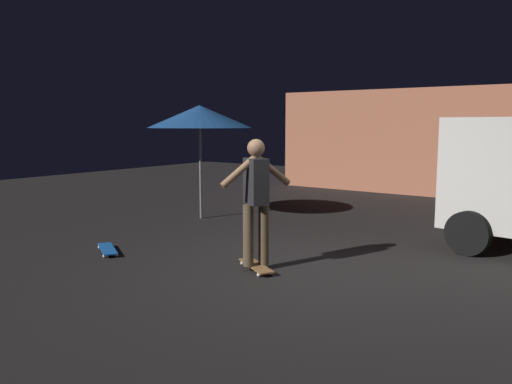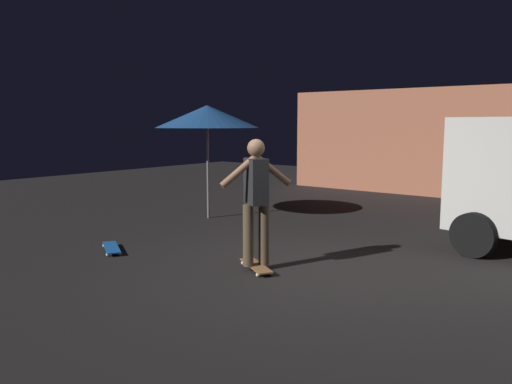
{
  "view_description": "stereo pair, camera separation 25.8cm",
  "coord_description": "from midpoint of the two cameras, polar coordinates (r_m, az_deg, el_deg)",
  "views": [
    {
      "loc": [
        3.48,
        -5.73,
        1.94
      ],
      "look_at": [
        -0.45,
        -0.34,
        1.05
      ],
      "focal_mm": 36.18,
      "sensor_mm": 36.0,
      "label": 1
    },
    {
      "loc": [
        3.69,
        -5.57,
        1.94
      ],
      "look_at": [
        -0.45,
        -0.34,
        1.05
      ],
      "focal_mm": 36.18,
      "sensor_mm": 36.0,
      "label": 2
    }
  ],
  "objects": [
    {
      "name": "ground_plane",
      "position": [
        6.97,
        3.61,
        -8.58
      ],
      "size": [
        28.0,
        28.0,
        0.0
      ],
      "primitive_type": "plane",
      "color": "black"
    },
    {
      "name": "low_building",
      "position": [
        15.34,
        25.64,
        4.98
      ],
      "size": [
        12.22,
        3.0,
        2.87
      ],
      "color": "#B76B4C",
      "rests_on": "ground_plane"
    },
    {
      "name": "patio_umbrella",
      "position": [
        10.52,
        -6.95,
        8.27
      ],
      "size": [
        2.1,
        2.1,
        2.3
      ],
      "color": "slate",
      "rests_on": "ground_plane"
    },
    {
      "name": "skateboard_ridden",
      "position": [
        6.93,
        -1.08,
        -8.19
      ],
      "size": [
        0.77,
        0.58,
        0.07
      ],
      "color": "olive",
      "rests_on": "ground_plane"
    },
    {
      "name": "skateboard_spare",
      "position": [
        8.18,
        -16.98,
        -6.05
      ],
      "size": [
        0.77,
        0.57,
        0.07
      ],
      "color": "#1959B2",
      "rests_on": "ground_plane"
    },
    {
      "name": "skater",
      "position": [
        6.73,
        -1.1,
        -0.12
      ],
      "size": [
        0.59,
        0.88,
        1.67
      ],
      "color": "brown",
      "rests_on": "skateboard_ridden"
    }
  ]
}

